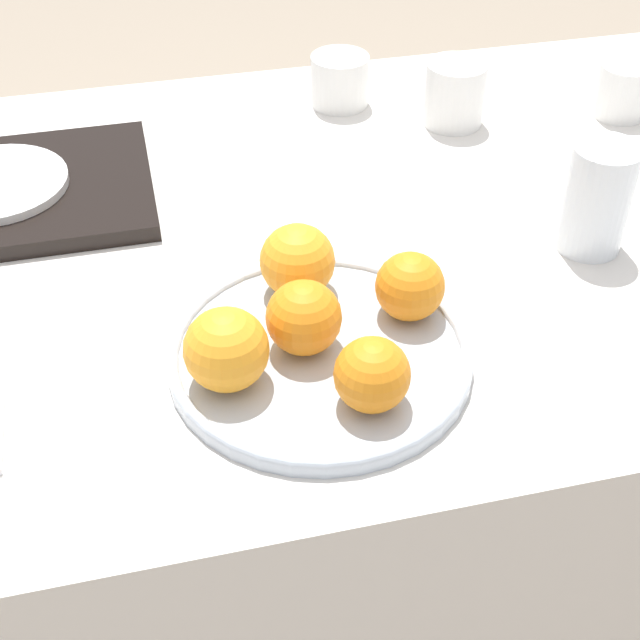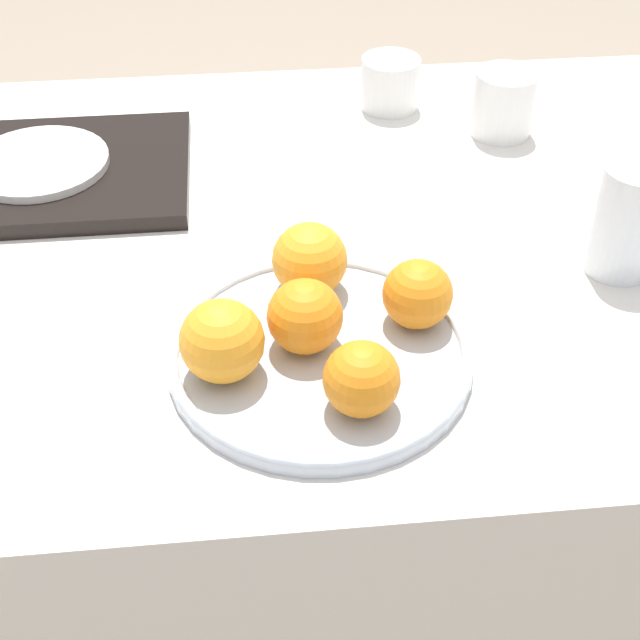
% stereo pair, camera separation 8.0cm
% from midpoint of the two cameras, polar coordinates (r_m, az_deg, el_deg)
% --- Properties ---
extents(ground_plane, '(12.00, 12.00, 0.00)m').
position_cam_midpoint_polar(ground_plane, '(1.56, 4.56, -17.15)').
color(ground_plane, gray).
extents(table, '(1.43, 0.82, 0.74)m').
position_cam_midpoint_polar(table, '(1.26, 5.45, -8.04)').
color(table, silver).
rests_on(table, ground_plane).
extents(fruit_platter, '(0.28, 0.28, 0.02)m').
position_cam_midpoint_polar(fruit_platter, '(0.83, 2.77, -2.27)').
color(fruit_platter, '#B2BCC6').
rests_on(fruit_platter, table).
extents(orange_0, '(0.07, 0.07, 0.07)m').
position_cam_midpoint_polar(orange_0, '(0.81, 1.85, 0.12)').
color(orange_0, orange).
rests_on(orange_0, fruit_platter).
extents(orange_1, '(0.07, 0.07, 0.07)m').
position_cam_midpoint_polar(orange_1, '(0.75, 5.72, -3.92)').
color(orange_1, orange).
rests_on(orange_1, fruit_platter).
extents(orange_2, '(0.08, 0.08, 0.08)m').
position_cam_midpoint_polar(orange_2, '(0.78, -3.38, -1.48)').
color(orange_2, orange).
rests_on(orange_2, fruit_platter).
extents(orange_3, '(0.07, 0.07, 0.07)m').
position_cam_midpoint_polar(orange_3, '(0.87, 1.96, 3.77)').
color(orange_3, orange).
rests_on(orange_3, fruit_platter).
extents(orange_4, '(0.07, 0.07, 0.07)m').
position_cam_midpoint_polar(orange_4, '(0.84, 8.97, 1.54)').
color(orange_4, orange).
rests_on(orange_4, fruit_platter).
extents(water_glass, '(0.07, 0.07, 0.12)m').
position_cam_midpoint_polar(water_glass, '(0.97, 21.35, 5.92)').
color(water_glass, silver).
rests_on(water_glass, table).
extents(serving_tray, '(0.35, 0.25, 0.02)m').
position_cam_midpoint_polar(serving_tray, '(1.12, -15.49, 8.94)').
color(serving_tray, black).
rests_on(serving_tray, table).
extents(side_plate, '(0.17, 0.17, 0.01)m').
position_cam_midpoint_polar(side_plate, '(1.11, -15.62, 9.60)').
color(side_plate, silver).
rests_on(side_plate, serving_tray).
extents(cup_1, '(0.08, 0.08, 0.07)m').
position_cam_midpoint_polar(cup_1, '(1.24, 6.40, 14.78)').
color(cup_1, white).
rests_on(cup_1, table).
extents(cup_3, '(0.08, 0.08, 0.08)m').
position_cam_midpoint_polar(cup_3, '(1.20, 13.58, 13.27)').
color(cup_3, white).
rests_on(cup_3, table).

